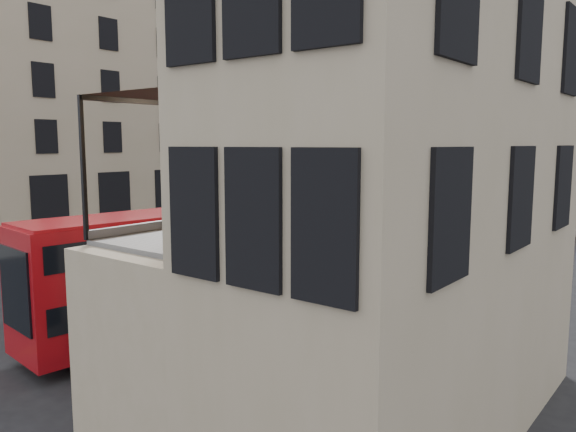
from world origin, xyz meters
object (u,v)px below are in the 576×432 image
Objects in this scene: bicycle at (288,263)px; pedestrian_c at (500,219)px; pedestrian_b at (392,202)px; car_c at (295,220)px; street_lamp_a at (194,198)px; bus_near at (179,264)px; car_b at (468,219)px; pedestrian_a at (331,203)px; traffic_light_near at (321,225)px; cafe_chair_a at (235,228)px; pedestrian_e at (277,210)px; traffic_light_far at (294,190)px; cafe_table_mid at (262,199)px; cyclist at (242,254)px; cafe_table_near at (207,209)px; cafe_chair_d at (377,203)px; bus_far at (367,195)px; car_a at (288,227)px; cafe_table_far at (333,194)px; pedestrian_d at (530,222)px; cafe_chair_c at (333,210)px; cafe_chair_b at (334,210)px; street_lamp_b at (417,191)px.

bicycle is 0.95× the size of pedestrian_c.
car_c is at bearing -153.63° from pedestrian_b.
bus_near is at bearing -43.69° from street_lamp_a.
pedestrian_a is at bearing 165.69° from car_b.
traffic_light_near is 17.09m from street_lamp_a.
car_b is at bearing 103.06° from cafe_chair_a.
bus_near reaches higher than pedestrian_e.
traffic_light_far is 2.43× the size of bicycle.
cafe_table_mid is at bearing -17.37° from bus_near.
cafe_table_near reaches higher than cyclist.
cafe_table_mid reaches higher than bicycle.
traffic_light_near is at bearing 131.78° from cafe_chair_d.
car_a is at bearing -89.22° from bus_far.
pedestrian_c is at bearing 121.57° from pedestrian_e.
bus_near is 16.34× the size of cafe_table_far.
street_lamp_a is 1.04× the size of car_c.
car_a is 10.00m from cyclist.
cafe_chair_a is (1.69, -6.02, -0.15)m from cafe_table_far.
cafe_chair_a is (9.95, -14.40, 4.48)m from bicycle.
street_lamp_a is at bearing 100.85° from pedestrian_d.
cyclist is 29.25m from pedestrian_b.
pedestrian_d reaches higher than pedestrian_b.
cafe_chair_a is (22.47, -28.87, 3.98)m from pedestrian_e.
cafe_chair_c reaches higher than pedestrian_a.
pedestrian_c is at bearing 100.12° from cafe_chair_c.
cafe_chair_c reaches higher than bus_far.
cafe_chair_d reaches higher than car_c.
car_a is 4.29m from car_c.
pedestrian_c is at bearing 87.74° from bus_near.
cafe_chair_a is (7.97, -34.37, 4.09)m from car_b.
pedestrian_d is (3.60, 30.20, -1.58)m from bus_near.
bus_near is at bearing -91.72° from car_b.
cyclist is 18.37m from cafe_chair_a.
pedestrian_e is (0.00, -8.31, 0.10)m from pedestrian_a.
traffic_light_far reaches higher than pedestrian_e.
cafe_chair_a is 3.84m from cafe_chair_c.
car_c is 3.08× the size of pedestrian_d.
cafe_chair_b is (7.00, -0.95, 2.49)m from bus_near.
cafe_table_mid is (20.68, -28.34, 2.70)m from traffic_light_far.
cafe_chair_b is at bearing 104.60° from car_c.
pedestrian_c is 32.62m from cafe_chair_b.
cafe_chair_d reaches higher than pedestrian_e.
traffic_light_near is 0.78× the size of car_a.
traffic_light_near is at bearing -80.34° from pedestrian_a.
cafe_chair_c reaches higher than street_lamp_a.
traffic_light_far reaches higher than bicycle.
street_lamp_b is 7.96× the size of cafe_table_far.
pedestrian_d is 35.27m from cafe_chair_a.
cafe_chair_d reaches higher than bus_far.
traffic_light_near reaches higher than pedestrian_e.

